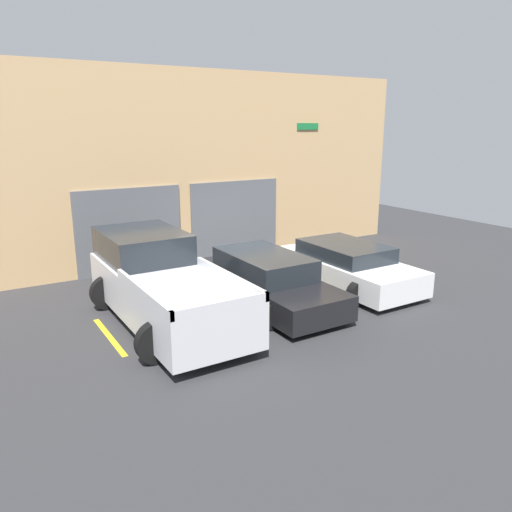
% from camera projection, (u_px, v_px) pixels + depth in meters
% --- Properties ---
extents(ground_plane, '(28.00, 28.00, 0.00)m').
position_uv_depth(ground_plane, '(238.00, 287.00, 13.69)').
color(ground_plane, '#2D2D30').
extents(shophouse_building, '(16.45, 0.68, 5.97)m').
position_uv_depth(shophouse_building, '(185.00, 170.00, 15.64)').
color(shophouse_building, tan).
rests_on(shophouse_building, ground).
extents(pickup_truck, '(2.54, 5.34, 1.87)m').
position_uv_depth(pickup_truck, '(161.00, 283.00, 11.18)').
color(pickup_truck, silver).
rests_on(pickup_truck, ground).
extents(sedan_white, '(2.26, 4.34, 1.18)m').
position_uv_depth(sedan_white, '(346.00, 266.00, 13.68)').
color(sedan_white, white).
rests_on(sedan_white, ground).
extents(sedan_side, '(2.15, 4.70, 1.25)m').
position_uv_depth(sedan_side, '(266.00, 280.00, 12.36)').
color(sedan_side, black).
rests_on(sedan_side, ground).
extents(parking_stripe_far_left, '(0.12, 2.20, 0.01)m').
position_uv_depth(parking_stripe_far_left, '(109.00, 336.00, 10.49)').
color(parking_stripe_far_left, gold).
rests_on(parking_stripe_far_left, ground).
extents(parking_stripe_left, '(0.12, 2.20, 0.01)m').
position_uv_depth(parking_stripe_left, '(220.00, 313.00, 11.82)').
color(parking_stripe_left, gold).
rests_on(parking_stripe_left, ground).
extents(parking_stripe_centre, '(0.12, 2.20, 0.01)m').
position_uv_depth(parking_stripe_centre, '(308.00, 294.00, 13.14)').
color(parking_stripe_centre, gold).
rests_on(parking_stripe_centre, ground).
extents(parking_stripe_right, '(0.12, 2.20, 0.01)m').
position_uv_depth(parking_stripe_right, '(380.00, 278.00, 14.46)').
color(parking_stripe_right, gold).
rests_on(parking_stripe_right, ground).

